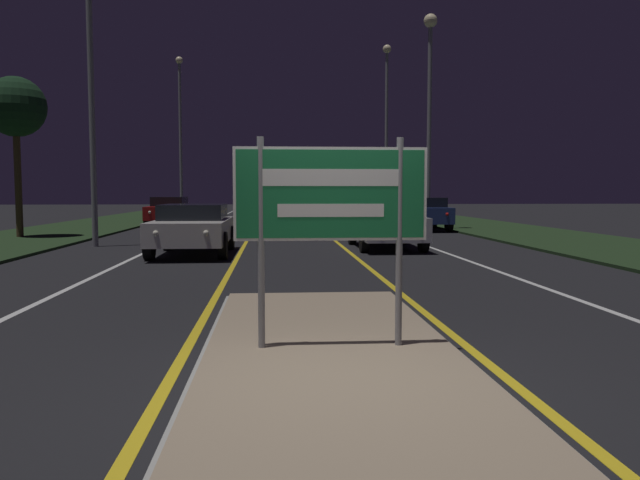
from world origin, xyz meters
The scene contains 20 objects.
ground_plane centered at (0.00, 0.00, 0.00)m, with size 160.00×160.00×0.00m, color black.
median_island centered at (0.00, 0.98, 0.04)m, with size 2.69×7.06×0.10m.
verge_left centered at (-9.50, 20.00, 0.04)m, with size 5.00×100.00×0.08m.
verge_right centered at (9.50, 20.00, 0.04)m, with size 5.00×100.00×0.08m.
centre_line_yellow_left centered at (-1.53, 25.00, 0.00)m, with size 0.12×70.00×0.01m.
centre_line_yellow_right centered at (1.53, 25.00, 0.00)m, with size 0.12×70.00×0.01m.
lane_line_white_left centered at (-4.20, 25.00, 0.00)m, with size 0.12×70.00×0.01m.
lane_line_white_right centered at (4.20, 25.00, 0.00)m, with size 0.12×70.00×0.01m.
edge_line_white_left centered at (-7.20, 25.00, 0.00)m, with size 0.10×70.00×0.01m.
edge_line_white_right centered at (7.20, 25.00, 0.00)m, with size 0.10×70.00×0.01m.
highway_sign centered at (0.00, 0.98, 1.59)m, with size 1.98×0.07×2.16m.
streetlight_left_near centered at (-6.14, 14.43, 7.20)m, with size 0.55×0.55×11.30m.
streetlight_left_far centered at (-6.47, 34.99, 6.03)m, with size 0.45×0.45×10.17m.
streetlight_right_near centered at (6.12, 21.41, 6.30)m, with size 0.59×0.59×9.28m.
streetlight_right_far centered at (6.41, 33.34, 6.78)m, with size 0.53×0.53×10.74m.
car_receding_0 centered at (2.78, 13.19, 0.76)m, with size 1.91×4.43×1.42m.
car_receding_1 centered at (5.95, 21.77, 0.79)m, with size 1.95×4.23×1.45m.
car_approaching_0 centered at (-2.78, 11.75, 0.75)m, with size 2.04×4.37×1.36m.
car_approaching_1 centered at (-5.80, 26.11, 0.78)m, with size 1.88×4.23×1.45m.
roadside_palm_left centered at (-9.75, 17.81, 4.66)m, with size 2.13×2.13×5.71m.
Camera 1 is at (-0.58, -5.38, 1.70)m, focal length 35.00 mm.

